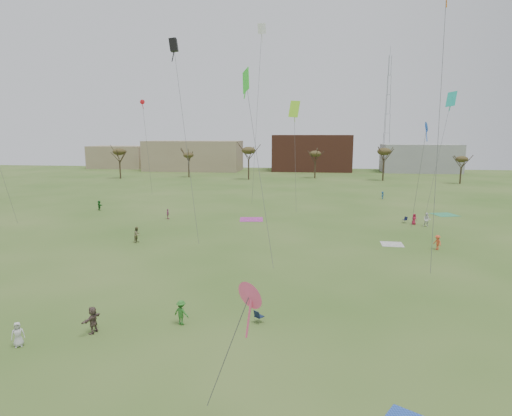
# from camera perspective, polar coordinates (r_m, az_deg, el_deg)

# --- Properties ---
(ground) EXTENTS (260.00, 260.00, 0.00)m
(ground) POSITION_cam_1_polar(r_m,az_deg,el_deg) (29.68, -3.11, -14.56)
(ground) COLOR #335A1C
(ground) RESTS_ON ground
(flyer_near_left) EXTENTS (0.87, 0.80, 1.49)m
(flyer_near_left) POSITION_cam_1_polar(r_m,az_deg,el_deg) (29.36, -29.33, -14.57)
(flyer_near_left) COLOR silver
(flyer_near_left) RESTS_ON ground
(flyer_near_center) EXTENTS (1.20, 0.92, 1.64)m
(flyer_near_center) POSITION_cam_1_polar(r_m,az_deg,el_deg) (28.88, -10.00, -13.64)
(flyer_near_center) COLOR #2C7326
(flyer_near_center) RESTS_ON ground
(spectator_fore_b) EXTENTS (0.80, 0.97, 1.84)m
(spectator_fore_b) POSITION_cam_1_polar(r_m,az_deg,el_deg) (50.61, -15.66, -3.45)
(spectator_fore_b) COLOR olive
(spectator_fore_b) RESTS_ON ground
(spectator_fore_c) EXTENTS (0.81, 1.66, 1.72)m
(spectator_fore_c) POSITION_cam_1_polar(r_m,az_deg,el_deg) (29.19, -21.05, -13.83)
(spectator_fore_c) COLOR brown
(spectator_fore_c) RESTS_ON ground
(flyer_mid_b) EXTENTS (0.99, 1.19, 1.60)m
(flyer_mid_b) POSITION_cam_1_polar(r_m,az_deg,el_deg) (49.79, 23.17, -4.26)
(flyer_mid_b) COLOR #E1502A
(flyer_mid_b) RESTS_ON ground
(spectator_mid_d) EXTENTS (0.60, 0.94, 1.48)m
(spectator_mid_d) POSITION_cam_1_polar(r_m,az_deg,el_deg) (63.44, -11.76, -0.80)
(spectator_mid_d) COLOR #A04378
(spectator_mid_d) RESTS_ON ground
(spectator_mid_e) EXTENTS (1.05, 0.90, 1.87)m
(spectator_mid_e) POSITION_cam_1_polar(r_m,az_deg,el_deg) (61.41, 21.96, -1.48)
(spectator_mid_e) COLOR white
(spectator_mid_e) RESTS_ON ground
(flyer_far_a) EXTENTS (1.46, 1.31, 1.61)m
(flyer_far_a) POSITION_cam_1_polar(r_m,az_deg,el_deg) (73.81, -20.29, 0.33)
(flyer_far_a) COLOR #236B27
(flyer_far_a) RESTS_ON ground
(flyer_far_b) EXTENTS (0.88, 0.75, 1.52)m
(flyer_far_b) POSITION_cam_1_polar(r_m,az_deg,el_deg) (62.20, 20.46, -1.41)
(flyer_far_b) COLOR #A41C38
(flyer_far_b) RESTS_ON ground
(flyer_far_c) EXTENTS (0.95, 1.07, 1.44)m
(flyer_far_c) POSITION_cam_1_polar(r_m,az_deg,el_deg) (84.79, 16.61, 1.64)
(flyer_far_c) COLOR navy
(flyer_far_c) RESTS_ON ground
(blanket_cream) EXTENTS (2.45, 2.45, 0.03)m
(blanket_cream) POSITION_cam_1_polar(r_m,az_deg,el_deg) (50.49, 17.79, -4.67)
(blanket_cream) COLOR beige
(blanket_cream) RESTS_ON ground
(blanket_plum) EXTENTS (3.73, 3.73, 0.03)m
(blanket_plum) POSITION_cam_1_polar(r_m,az_deg,el_deg) (61.89, -0.63, -1.55)
(blanket_plum) COLOR #B4379E
(blanket_plum) RESTS_ON ground
(blanket_olive) EXTENTS (4.19, 4.19, 0.03)m
(blanket_olive) POSITION_cam_1_polar(r_m,az_deg,el_deg) (71.69, 23.99, -0.83)
(blanket_olive) COLOR #35925E
(blanket_olive) RESTS_ON ground
(camp_chair_center) EXTENTS (0.73, 0.74, 0.87)m
(camp_chair_center) POSITION_cam_1_polar(r_m,az_deg,el_deg) (28.94, 0.41, -14.65)
(camp_chair_center) COLOR #141F37
(camp_chair_center) RESTS_ON ground
(camp_chair_right) EXTENTS (0.74, 0.73, 0.87)m
(camp_chair_right) POSITION_cam_1_polar(r_m,az_deg,el_deg) (63.04, 19.34, -1.67)
(camp_chair_right) COLOR #121633
(camp_chair_right) RESTS_ON ground
(kites_aloft) EXTENTS (66.36, 62.98, 27.85)m
(kites_aloft) POSITION_cam_1_polar(r_m,az_deg,el_deg) (53.47, -1.10, 18.91)
(kites_aloft) COLOR red
(kites_aloft) RESTS_ON ground
(tree_line) EXTENTS (117.44, 49.32, 8.91)m
(tree_line) POSITION_cam_1_polar(r_m,az_deg,el_deg) (106.09, 3.22, 7.07)
(tree_line) COLOR #3A2B1E
(tree_line) RESTS_ON ground
(building_tan) EXTENTS (32.00, 14.00, 10.00)m
(building_tan) POSITION_cam_1_polar(r_m,az_deg,el_deg) (147.29, -8.38, 6.96)
(building_tan) COLOR #937F60
(building_tan) RESTS_ON ground
(building_brick) EXTENTS (26.00, 16.00, 12.00)m
(building_brick) POSITION_cam_1_polar(r_m,az_deg,el_deg) (146.68, 7.50, 7.36)
(building_brick) COLOR brown
(building_brick) RESTS_ON ground
(building_grey) EXTENTS (24.00, 12.00, 9.00)m
(building_grey) POSITION_cam_1_polar(r_m,az_deg,el_deg) (148.91, 21.16, 6.24)
(building_grey) COLOR gray
(building_grey) RESTS_ON ground
(building_tan_west) EXTENTS (20.00, 12.00, 8.00)m
(building_tan_west) POSITION_cam_1_polar(r_m,az_deg,el_deg) (164.45, -17.87, 6.53)
(building_tan_west) COLOR #937F60
(building_tan_west) RESTS_ON ground
(radio_tower) EXTENTS (1.51, 1.72, 41.00)m
(radio_tower) POSITION_cam_1_polar(r_m,az_deg,el_deg) (153.74, 17.19, 12.05)
(radio_tower) COLOR #9EA3A8
(radio_tower) RESTS_ON ground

